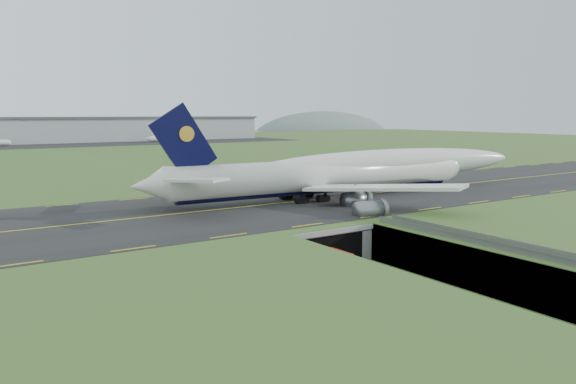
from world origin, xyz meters
TOP-DOWN VIEW (x-y plane):
  - ground at (0.00, 0.00)m, footprint 900.00×900.00m
  - airfield_deck at (0.00, 0.00)m, footprint 800.00×800.00m
  - trench_road at (0.00, -7.50)m, footprint 12.00×75.00m
  - taxiway at (0.00, 33.00)m, footprint 800.00×44.00m
  - tunnel_portal at (0.00, 16.71)m, footprint 17.00×22.30m
  - guideway at (11.00, -19.11)m, footprint 3.00×53.00m
  - jumbo_jet at (24.09, 32.27)m, footprint 94.92×60.87m
  - shuttle_tram at (-1.74, 6.24)m, footprint 3.08×7.77m
  - cargo_terminal at (-0.05, 299.41)m, footprint 320.00×67.00m
  - distant_hills at (64.38, 430.00)m, footprint 700.00×91.00m

SIDE VIEW (x-z plane):
  - distant_hills at x=64.38m, z-range -34.00..26.00m
  - ground at x=0.00m, z-range 0.00..0.00m
  - trench_road at x=0.00m, z-range 0.00..0.20m
  - shuttle_tram at x=-1.74m, z-range 0.15..3.30m
  - airfield_deck at x=0.00m, z-range 0.00..6.00m
  - tunnel_portal at x=0.00m, z-range 0.33..6.33m
  - guideway at x=11.00m, z-range 1.80..8.85m
  - taxiway at x=0.00m, z-range 6.00..6.18m
  - jumbo_jet at x=24.09m, z-range 1.34..21.52m
  - cargo_terminal at x=-0.05m, z-range 6.16..21.76m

